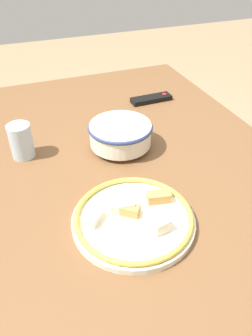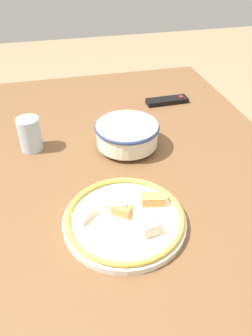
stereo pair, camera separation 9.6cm
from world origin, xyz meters
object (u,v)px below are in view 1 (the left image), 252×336
food_plate (134,218)px  tv_remote (151,99)px  noodle_bowl (120,134)px  drinking_glass (21,141)px

food_plate → tv_remote: (-0.63, 0.34, -0.01)m
food_plate → noodle_bowl: bearing=165.3°
food_plate → drinking_glass: 0.47m
noodle_bowl → food_plate: size_ratio=0.68×
food_plate → drinking_glass: (-0.41, -0.23, 0.04)m
tv_remote → drinking_glass: 0.61m
tv_remote → food_plate: bearing=-29.2°
food_plate → drinking_glass: size_ratio=2.76×
noodle_bowl → drinking_glass: 0.32m
drinking_glass → tv_remote: bearing=111.4°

